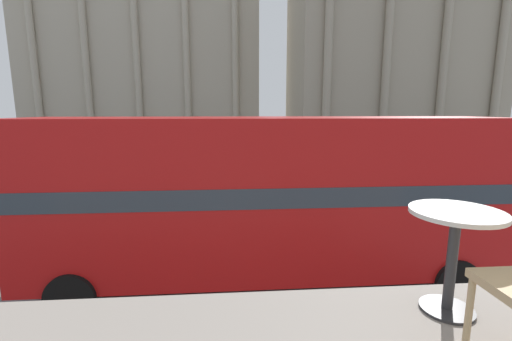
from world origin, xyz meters
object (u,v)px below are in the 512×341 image
object	(u,v)px
traffic_light_mid	(336,144)
traffic_light_far	(310,138)
pedestrian_black	(359,155)
traffic_light_near	(324,161)
double_decker_bus	(267,195)
pedestrian_blue	(340,162)
plaza_building_left	(149,60)
cafe_dining_table	(454,238)
plaza_building_right	(390,51)
pedestrian_yellow	(363,167)

from	to	relation	value
traffic_light_mid	traffic_light_far	world-z (taller)	traffic_light_mid
pedestrian_black	traffic_light_near	bearing A→B (deg)	34.72
double_decker_bus	pedestrian_blue	bearing A→B (deg)	58.18
plaza_building_left	pedestrian_blue	xyz separation A→B (m)	(19.93, -34.86, -11.18)
cafe_dining_table	plaza_building_right	world-z (taller)	plaza_building_right
double_decker_bus	plaza_building_left	world-z (taller)	plaza_building_left
plaza_building_right	traffic_light_far	world-z (taller)	plaza_building_right
traffic_light_far	plaza_building_right	bearing A→B (deg)	51.50
plaza_building_left	traffic_light_mid	size ratio (longest dim) A/B	8.76
double_decker_bus	traffic_light_mid	xyz separation A→B (m)	(5.22, 11.01, 0.14)
traffic_light_near	traffic_light_far	bearing A→B (deg)	78.67
cafe_dining_table	pedestrian_blue	world-z (taller)	cafe_dining_table
cafe_dining_table	pedestrian_yellow	xyz separation A→B (m)	(6.93, 18.69, -2.71)
traffic_light_near	traffic_light_far	distance (m)	14.36
plaza_building_right	traffic_light_far	distance (m)	25.55
pedestrian_blue	pedestrian_black	distance (m)	4.40
plaza_building_left	traffic_light_near	xyz separation A→B (m)	(15.99, -44.88, -9.62)
plaza_building_right	pedestrian_black	size ratio (longest dim) A/B	15.01
traffic_light_far	double_decker_bus	bearing A→B (deg)	-106.53
traffic_light_far	pedestrian_blue	distance (m)	4.40
plaza_building_right	traffic_light_near	bearing A→B (deg)	-118.29
traffic_light_far	pedestrian_yellow	size ratio (longest dim) A/B	2.20
pedestrian_yellow	pedestrian_black	distance (m)	5.40
plaza_building_left	pedestrian_yellow	bearing A→B (deg)	-60.17
traffic_light_mid	traffic_light_far	size ratio (longest dim) A/B	1.10
plaza_building_right	traffic_light_near	xyz separation A→B (m)	(-17.53, -32.57, -9.44)
cafe_dining_table	plaza_building_left	distance (m)	57.58
traffic_light_mid	pedestrian_yellow	distance (m)	3.24
double_decker_bus	traffic_light_far	xyz separation A→B (m)	(5.43, 18.28, -0.07)
double_decker_bus	traffic_light_mid	world-z (taller)	double_decker_bus
plaza_building_left	traffic_light_mid	bearing A→B (deg)	-63.96
plaza_building_left	pedestrian_black	xyz separation A→B (m)	(22.61, -31.37, -11.24)
traffic_light_near	traffic_light_mid	bearing A→B (deg)	68.97
traffic_light_near	pedestrian_blue	world-z (taller)	traffic_light_near
double_decker_bus	plaza_building_right	world-z (taller)	plaza_building_right
plaza_building_right	double_decker_bus	bearing A→B (deg)	-118.70
traffic_light_near	pedestrian_yellow	size ratio (longest dim) A/B	2.48
pedestrian_blue	pedestrian_black	xyz separation A→B (m)	(2.68, 3.49, -0.05)
traffic_light_near	traffic_light_mid	distance (m)	7.29
traffic_light_mid	plaza_building_left	bearing A→B (deg)	116.04
plaza_building_right	traffic_light_far	xyz separation A→B (m)	(-14.71, -18.49, -9.71)
cafe_dining_table	pedestrian_yellow	world-z (taller)	cafe_dining_table
double_decker_bus	pedestrian_blue	distance (m)	15.72
plaza_building_left	traffic_light_mid	world-z (taller)	plaza_building_left
plaza_building_left	plaza_building_right	distance (m)	35.71
plaza_building_left	pedestrian_blue	size ratio (longest dim) A/B	19.04
traffic_light_near	pedestrian_yellow	world-z (taller)	traffic_light_near
traffic_light_far	pedestrian_yellow	distance (m)	6.24
pedestrian_blue	cafe_dining_table	bearing A→B (deg)	126.78
double_decker_bus	plaza_building_left	xyz separation A→B (m)	(-13.39, 49.09, 9.81)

